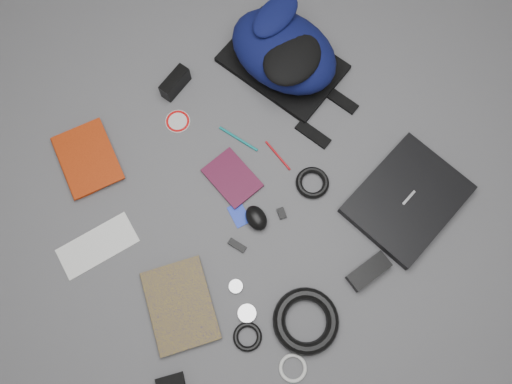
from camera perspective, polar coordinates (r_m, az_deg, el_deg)
ground at (r=1.60m, az=0.00°, el=-0.21°), size 4.00×4.00×0.00m
backpack at (r=1.72m, az=3.19°, el=15.80°), size 0.40×0.49×0.18m
laptop at (r=1.65m, az=16.90°, el=-0.79°), size 0.40×0.34×0.04m
textbook_red at (r=1.73m, az=-21.28°, el=2.39°), size 0.21×0.26×0.03m
comic_book at (r=1.56m, az=-12.03°, el=-13.59°), size 0.26×0.30×0.02m
envelope at (r=1.64m, az=-17.65°, el=-5.86°), size 0.25×0.13×0.00m
dvd_case at (r=1.61m, az=-2.74°, el=1.61°), size 0.14×0.18×0.01m
compact_camera at (r=1.74m, az=-9.22°, el=12.20°), size 0.12×0.07×0.06m
sticker_disc at (r=1.71m, az=-8.93°, el=7.98°), size 0.09×0.09×0.00m
pen_teal at (r=1.66m, az=-2.01°, el=6.10°), size 0.06×0.14×0.01m
pen_red at (r=1.64m, az=2.51°, el=4.19°), size 0.01×0.13×0.01m
id_badge at (r=1.58m, az=-1.96°, el=-2.60°), size 0.06×0.08×0.00m
usb_black at (r=1.56m, az=-2.18°, el=-6.11°), size 0.04×0.06×0.01m
key_fob at (r=1.58m, az=2.95°, el=-2.44°), size 0.03×0.04×0.01m
mouse at (r=1.56m, az=0.03°, el=-2.99°), size 0.07×0.09×0.04m
headphone_left at (r=1.54m, az=-2.32°, el=-10.73°), size 0.05×0.05×0.01m
headphone_right at (r=1.53m, az=-1.04°, el=-13.69°), size 0.06×0.06×0.01m
cable_coil at (r=1.61m, az=6.46°, el=1.06°), size 0.14×0.14×0.02m
power_brick at (r=1.57m, az=12.75°, el=-8.84°), size 0.14×0.06×0.03m
power_cord_coil at (r=1.52m, az=5.72°, el=-14.45°), size 0.26×0.26×0.04m
earbud_coil at (r=1.53m, az=-0.98°, el=-16.21°), size 0.11×0.11×0.02m
white_cable_coil at (r=1.54m, az=4.24°, el=-19.43°), size 0.09×0.09×0.01m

